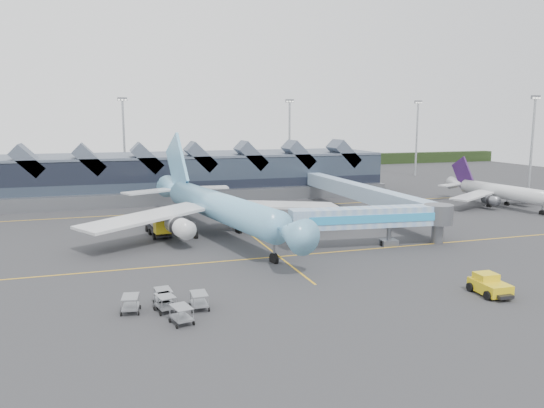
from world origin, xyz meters
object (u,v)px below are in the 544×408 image
object	(u,v)px
regional_jet	(498,191)
pushback_tug	(490,286)
main_airliner	(216,206)
fuel_truck	(158,223)
jet_bridge	(383,218)

from	to	relation	value
regional_jet	pushback_tug	world-z (taller)	regional_jet
main_airliner	fuel_truck	distance (m)	9.36
regional_jet	jet_bridge	size ratio (longest dim) A/B	1.19
jet_bridge	fuel_truck	world-z (taller)	jet_bridge
regional_jet	pushback_tug	distance (m)	58.13
jet_bridge	regional_jet	bearing A→B (deg)	36.09
pushback_tug	fuel_truck	bearing A→B (deg)	128.94
jet_bridge	pushback_tug	world-z (taller)	jet_bridge
main_airliner	jet_bridge	size ratio (longest dim) A/B	2.03
main_airliner	fuel_truck	size ratio (longest dim) A/B	5.07
main_airliner	fuel_truck	bearing A→B (deg)	146.82
main_airliner	jet_bridge	xyz separation A→B (m)	(20.14, -13.44, -0.56)
jet_bridge	pushback_tug	bearing A→B (deg)	-84.19
pushback_tug	main_airliner	bearing A→B (deg)	122.28
fuel_truck	jet_bridge	bearing A→B (deg)	-36.17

